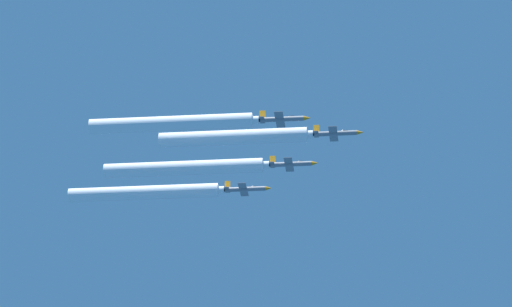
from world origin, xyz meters
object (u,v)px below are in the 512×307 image
jet_lead (337,133)px  jet_right_wingman (283,119)px  jet_left_wingman (292,164)px  jet_outer_left (247,189)px

jet_lead → jet_right_wingman: 16.94m
jet_lead → jet_left_wingman: (-13.16, -11.80, -1.83)m
jet_lead → jet_outer_left: jet_lead is taller
jet_left_wingman → jet_right_wingman: bearing=-0.6°
jet_lead → jet_left_wingman: jet_lead is taller
jet_left_wingman → jet_right_wingman: jet_right_wingman is taller
jet_left_wingman → jet_lead: bearing=41.9°
jet_outer_left → jet_right_wingman: bearing=18.5°
jet_left_wingman → jet_outer_left: size_ratio=1.00×
jet_lead → jet_outer_left: bearing=-136.0°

